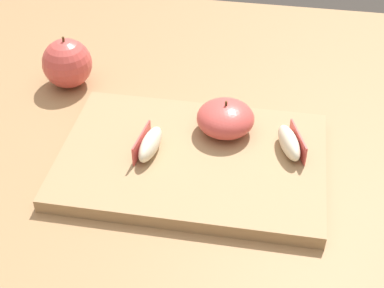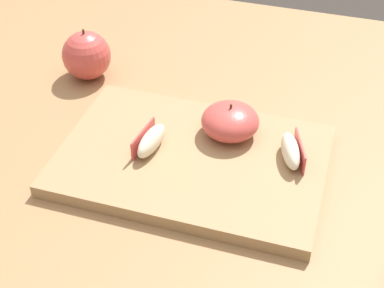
% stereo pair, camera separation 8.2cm
% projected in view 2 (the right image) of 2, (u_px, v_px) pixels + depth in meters
% --- Properties ---
extents(dining_table, '(1.36, 0.94, 0.76)m').
position_uv_depth(dining_table, '(176.00, 175.00, 0.97)').
color(dining_table, '#9E754C').
rests_on(dining_table, ground_plane).
extents(cutting_board, '(0.38, 0.26, 0.02)m').
position_uv_depth(cutting_board, '(192.00, 160.00, 0.84)').
color(cutting_board, '#A37F56').
rests_on(cutting_board, dining_table).
extents(apple_half_skin_up, '(0.09, 0.09, 0.05)m').
position_uv_depth(apple_half_skin_up, '(230.00, 121.00, 0.85)').
color(apple_half_skin_up, '#D14C47').
rests_on(apple_half_skin_up, cutting_board).
extents(apple_wedge_middle, '(0.03, 0.08, 0.03)m').
position_uv_depth(apple_wedge_middle, '(151.00, 141.00, 0.83)').
color(apple_wedge_middle, '#F4EACC').
rests_on(apple_wedge_middle, cutting_board).
extents(apple_wedge_back, '(0.05, 0.08, 0.03)m').
position_uv_depth(apple_wedge_back, '(291.00, 151.00, 0.81)').
color(apple_wedge_back, '#F4EACC').
rests_on(apple_wedge_back, cutting_board).
extents(whole_apple_pink_lady, '(0.08, 0.08, 0.09)m').
position_uv_depth(whole_apple_pink_lady, '(87.00, 55.00, 1.00)').
color(whole_apple_pink_lady, '#D14C47').
rests_on(whole_apple_pink_lady, dining_table).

